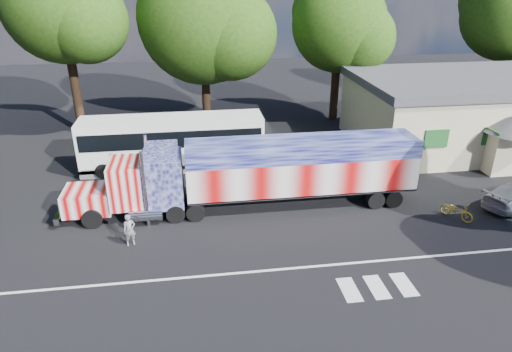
{
  "coord_description": "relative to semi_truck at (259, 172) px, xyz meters",
  "views": [
    {
      "loc": [
        -3.25,
        -19.43,
        12.1
      ],
      "look_at": [
        0.0,
        3.0,
        1.9
      ],
      "focal_mm": 32.0,
      "sensor_mm": 36.0,
      "label": 1
    }
  ],
  "objects": [
    {
      "name": "tree_ne_a",
      "position": [
        9.22,
        15.57,
        5.91
      ],
      "size": [
        8.23,
        7.84,
        12.01
      ],
      "color": "black",
      "rests_on": "ground"
    },
    {
      "name": "lane_markings",
      "position": [
        1.57,
        -6.76,
        -2.12
      ],
      "size": [
        30.0,
        2.67,
        0.01
      ],
      "color": "silver",
      "rests_on": "ground"
    },
    {
      "name": "woman",
      "position": [
        -6.69,
        -2.94,
        -1.32
      ],
      "size": [
        0.68,
        0.56,
        1.61
      ],
      "primitive_type": "imported",
      "rotation": [
        0.0,
        0.0,
        0.35
      ],
      "color": "slate",
      "rests_on": "ground"
    },
    {
      "name": "coach_bus",
      "position": [
        -4.76,
        6.49,
        -0.33
      ],
      "size": [
        11.89,
        2.77,
        3.46
      ],
      "color": "white",
      "rests_on": "ground"
    },
    {
      "name": "ground",
      "position": [
        -0.14,
        -2.99,
        -2.13
      ],
      "size": [
        100.0,
        100.0,
        0.0
      ],
      "primitive_type": "plane",
      "color": "black"
    },
    {
      "name": "tree_nw_a",
      "position": [
        -12.26,
        14.94,
        7.79
      ],
      "size": [
        9.26,
        8.82,
        14.4
      ],
      "color": "black",
      "rests_on": "ground"
    },
    {
      "name": "bicycle",
      "position": [
        10.26,
        -2.81,
        -1.65
      ],
      "size": [
        1.53,
        1.86,
        0.95
      ],
      "primitive_type": "imported",
      "rotation": [
        0.0,
        0.0,
        0.58
      ],
      "color": "gold",
      "rests_on": "ground"
    },
    {
      "name": "hall_building",
      "position": [
        19.79,
        7.87,
        0.49
      ],
      "size": [
        22.4,
        12.8,
        5.2
      ],
      "color": "beige",
      "rests_on": "ground"
    },
    {
      "name": "tree_n_mid",
      "position": [
        -1.94,
        15.92,
        6.48
      ],
      "size": [
        10.88,
        10.36,
        13.84
      ],
      "color": "black",
      "rests_on": "ground"
    },
    {
      "name": "tree_far_ne",
      "position": [
        25.4,
        16.94,
        6.46
      ],
      "size": [
        8.77,
        8.35,
        12.82
      ],
      "color": "black",
      "rests_on": "ground"
    },
    {
      "name": "semi_truck",
      "position": [
        0.0,
        0.0,
        0.0
      ],
      "size": [
        19.38,
        3.06,
        4.13
      ],
      "color": "black",
      "rests_on": "ground"
    }
  ]
}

